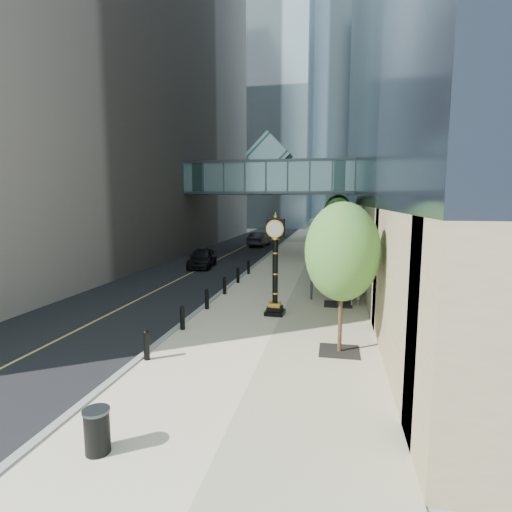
# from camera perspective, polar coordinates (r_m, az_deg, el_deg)

# --- Properties ---
(ground) EXTENTS (320.00, 320.00, 0.00)m
(ground) POSITION_cam_1_polar(r_m,az_deg,el_deg) (12.44, -5.71, -17.42)
(ground) COLOR gray
(ground) RESTS_ON ground
(road) EXTENTS (8.00, 180.00, 0.02)m
(road) POSITION_cam_1_polar(r_m,az_deg,el_deg) (52.06, -0.34, 2.07)
(road) COLOR black
(road) RESTS_ON ground
(sidewalk) EXTENTS (8.00, 180.00, 0.06)m
(sidewalk) POSITION_cam_1_polar(r_m,az_deg,el_deg) (51.07, 8.49, 1.89)
(sidewalk) COLOR beige
(sidewalk) RESTS_ON ground
(curb) EXTENTS (0.25, 180.00, 0.07)m
(curb) POSITION_cam_1_polar(r_m,az_deg,el_deg) (51.41, 4.03, 2.00)
(curb) COLOR gray
(curb) RESTS_ON ground
(midrise_left) EXTENTS (20.00, 58.00, 40.00)m
(midrise_left) POSITION_cam_1_polar(r_m,az_deg,el_deg) (45.66, -24.39, 26.01)
(midrise_left) COLOR tan
(midrise_left) RESTS_ON ground
(distant_tower_a) EXTENTS (24.00, 22.00, 78.00)m
(distant_tower_a) POSITION_cam_1_polar(r_m,az_deg,el_deg) (93.74, -0.28, 28.98)
(distant_tower_a) COLOR #A0BAC9
(distant_tower_a) RESTS_ON ground
(distant_tower_b) EXTENTS (26.00, 24.00, 90.00)m
(distant_tower_b) POSITION_cam_1_polar(r_m,az_deg,el_deg) (113.09, 15.14, 28.20)
(distant_tower_b) COLOR #A0BAC9
(distant_tower_b) RESTS_ON ground
(distant_tower_c) EXTENTS (22.00, 22.00, 65.00)m
(distant_tower_c) POSITION_cam_1_polar(r_m,az_deg,el_deg) (133.87, 7.36, 19.57)
(distant_tower_c) COLOR #A0BAC9
(distant_tower_c) RESTS_ON ground
(skywalk) EXTENTS (17.00, 4.20, 5.80)m
(skywalk) POSITION_cam_1_polar(r_m,az_deg,el_deg) (39.33, 1.92, 11.41)
(skywalk) COLOR slate
(skywalk) RESTS_ON ground
(entrance_canopy) EXTENTS (3.00, 8.00, 4.38)m
(entrance_canopy) POSITION_cam_1_polar(r_m,az_deg,el_deg) (24.77, 11.55, 5.16)
(entrance_canopy) COLOR #383F44
(entrance_canopy) RESTS_ON ground
(bollard_row) EXTENTS (0.20, 16.20, 0.90)m
(bollard_row) POSITION_cam_1_polar(r_m,az_deg,el_deg) (21.20, -5.68, -5.23)
(bollard_row) COLOR black
(bollard_row) RESTS_ON sidewalk
(street_trees) EXTENTS (2.84, 28.69, 5.83)m
(street_trees) POSITION_cam_1_polar(r_m,az_deg,el_deg) (28.31, 11.73, 4.34)
(street_trees) COLOR black
(street_trees) RESTS_ON sidewalk
(street_clock) EXTENTS (0.91, 0.91, 4.63)m
(street_clock) POSITION_cam_1_polar(r_m,az_deg,el_deg) (18.33, 2.76, -2.30)
(street_clock) COLOR black
(street_clock) RESTS_ON sidewalk
(trash_bin) EXTENTS (0.61, 0.61, 0.90)m
(trash_bin) POSITION_cam_1_polar(r_m,az_deg,el_deg) (9.71, -21.74, -22.35)
(trash_bin) COLOR black
(trash_bin) RESTS_ON sidewalk
(pedestrian) EXTENTS (0.66, 0.44, 1.79)m
(pedestrian) POSITION_cam_1_polar(r_m,az_deg,el_deg) (20.67, 13.97, -4.50)
(pedestrian) COLOR #B4B1A5
(pedestrian) RESTS_ON sidewalk
(car_near) EXTENTS (2.30, 4.67, 1.53)m
(car_near) POSITION_cam_1_polar(r_m,az_deg,el_deg) (32.18, -7.69, -0.25)
(car_near) COLOR black
(car_near) RESTS_ON road
(car_far) EXTENTS (2.28, 5.11, 1.63)m
(car_far) POSITION_cam_1_polar(r_m,az_deg,el_deg) (46.94, 0.59, 2.44)
(car_far) COLOR black
(car_far) RESTS_ON road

